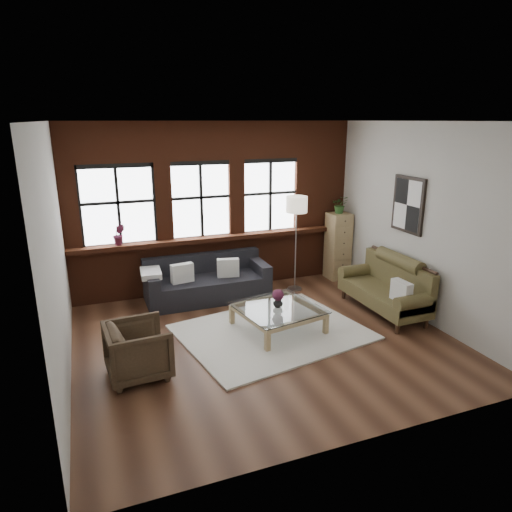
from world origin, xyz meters
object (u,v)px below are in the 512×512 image
object	(u,v)px
coffee_table	(278,319)
floor_lamp	(296,240)
dark_sofa	(207,278)
vintage_settee	(384,286)
armchair	(138,350)
drawer_chest	(338,246)
vase	(278,302)

from	to	relation	value
coffee_table	floor_lamp	xyz separation A→B (m)	(1.04, 1.54, 0.81)
dark_sofa	vintage_settee	bearing A→B (deg)	-32.17
armchair	drawer_chest	distance (m)	5.05
floor_lamp	dark_sofa	bearing A→B (deg)	175.68
armchair	vase	distance (m)	2.31
coffee_table	vintage_settee	bearing A→B (deg)	-0.24
drawer_chest	coffee_table	bearing A→B (deg)	-139.44
dark_sofa	drawer_chest	xyz separation A→B (m)	(2.86, 0.19, 0.29)
vintage_settee	floor_lamp	distance (m)	1.88
coffee_table	drawer_chest	distance (m)	2.90
dark_sofa	vintage_settee	distance (m)	3.15
floor_lamp	vase	bearing A→B (deg)	-123.99
vintage_settee	armchair	bearing A→B (deg)	-172.04
coffee_table	floor_lamp	world-z (taller)	floor_lamp
vintage_settee	armchair	world-z (taller)	vintage_settee
dark_sofa	armchair	world-z (taller)	dark_sofa
armchair	coffee_table	size ratio (longest dim) A/B	0.66
vase	floor_lamp	world-z (taller)	floor_lamp
vintage_settee	drawer_chest	bearing A→B (deg)	83.97
coffee_table	vase	bearing A→B (deg)	-90.00
dark_sofa	coffee_table	xyz separation A→B (m)	(0.70, -1.67, -0.22)
vase	floor_lamp	bearing A→B (deg)	56.01
dark_sofa	coffee_table	size ratio (longest dim) A/B	1.88
armchair	floor_lamp	distance (m)	3.95
vintage_settee	armchair	xyz separation A→B (m)	(-4.20, -0.59, -0.13)
vase	dark_sofa	bearing A→B (deg)	112.61
vintage_settee	vase	size ratio (longest dim) A/B	11.06
floor_lamp	vintage_settee	bearing A→B (deg)	-58.87
dark_sofa	armchair	xyz separation A→B (m)	(-1.53, -2.27, -0.05)
vintage_settee	drawer_chest	xyz separation A→B (m)	(0.20, 1.86, 0.20)
floor_lamp	armchair	bearing A→B (deg)	-146.83
vase	floor_lamp	xyz separation A→B (m)	(1.04, 1.54, 0.53)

